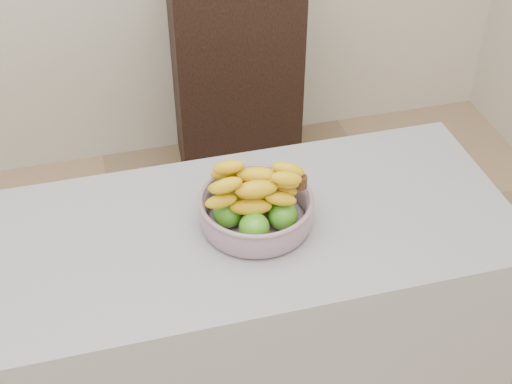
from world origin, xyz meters
TOP-DOWN VIEW (x-y plane):
  - counter at (0.00, 0.34)m, footprint 2.00×0.60m
  - cabinet at (0.63, 1.78)m, footprint 0.56×0.46m
  - fruit_bowl at (0.35, 0.33)m, footprint 0.28×0.28m

SIDE VIEW (x-z plane):
  - counter at x=0.00m, z-range 0.00..0.90m
  - cabinet at x=0.63m, z-range 0.00..0.96m
  - fruit_bowl at x=0.35m, z-range 0.87..1.04m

